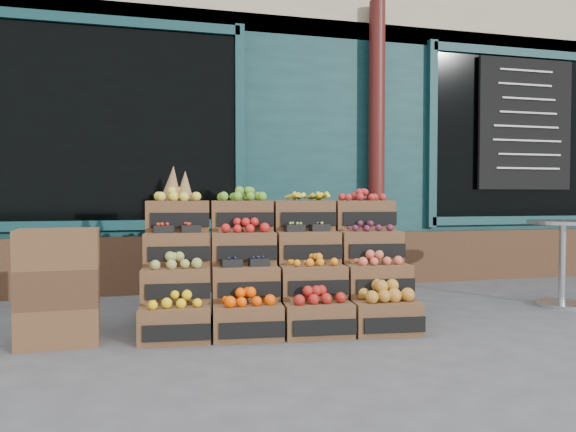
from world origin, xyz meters
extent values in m
plane|color=#4E4E51|center=(0.00, 0.00, 0.00)|extent=(60.00, 60.00, 0.00)
cube|color=#103638|center=(0.00, 5.20, 2.40)|extent=(12.00, 6.00, 4.80)
cube|color=#103638|center=(0.00, 2.25, 1.50)|extent=(12.00, 0.12, 3.00)
cube|color=#472D1C|center=(0.00, 2.18, 0.30)|extent=(12.00, 0.18, 0.60)
cube|color=black|center=(-1.60, 2.18, 1.75)|extent=(2.40, 0.06, 2.00)
cube|color=black|center=(3.20, 2.18, 1.75)|extent=(2.40, 0.06, 2.00)
cylinder|color=#4B1411|center=(1.20, 2.05, 1.60)|extent=(0.18, 0.18, 3.20)
cube|color=black|center=(3.20, 2.10, 1.90)|extent=(1.30, 0.04, 1.60)
cube|color=brown|center=(-1.17, 0.15, 0.12)|extent=(0.53, 0.39, 0.25)
cube|color=black|center=(-1.19, -0.03, 0.10)|extent=(0.45, 0.07, 0.11)
cube|color=yellow|center=(-1.17, 0.15, 0.28)|extent=(0.42, 0.30, 0.08)
cube|color=brown|center=(-0.66, 0.09, 0.12)|extent=(0.53, 0.39, 0.25)
cube|color=black|center=(-0.68, -0.09, 0.10)|extent=(0.45, 0.07, 0.11)
cube|color=#FF4C00|center=(-0.66, 0.09, 0.29)|extent=(0.42, 0.30, 0.09)
cube|color=brown|center=(-0.16, 0.03, 0.12)|extent=(0.53, 0.39, 0.25)
cube|color=black|center=(-0.18, -0.15, 0.10)|extent=(0.45, 0.07, 0.11)
cube|color=maroon|center=(-0.16, 0.03, 0.29)|extent=(0.42, 0.30, 0.09)
cube|color=brown|center=(0.35, -0.03, 0.12)|extent=(0.53, 0.39, 0.25)
cube|color=black|center=(0.33, -0.21, 0.10)|extent=(0.45, 0.07, 0.11)
cube|color=#B27525|center=(0.35, -0.03, 0.30)|extent=(0.42, 0.30, 0.11)
cube|color=brown|center=(-1.15, 0.35, 0.37)|extent=(0.53, 0.39, 0.25)
cube|color=black|center=(-1.17, 0.17, 0.34)|extent=(0.45, 0.07, 0.11)
cube|color=#999E4D|center=(-1.15, 0.35, 0.53)|extent=(0.42, 0.30, 0.08)
cube|color=brown|center=(-0.64, 0.29, 0.37)|extent=(0.53, 0.39, 0.25)
cube|color=black|center=(-0.66, 0.11, 0.34)|extent=(0.45, 0.07, 0.11)
cube|color=#1B1737|center=(-0.64, 0.29, 0.50)|extent=(0.42, 0.30, 0.03)
cube|color=brown|center=(-0.14, 0.24, 0.37)|extent=(0.53, 0.39, 0.25)
cube|color=black|center=(-0.16, 0.06, 0.34)|extent=(0.45, 0.07, 0.11)
cube|color=orange|center=(-0.14, 0.24, 0.52)|extent=(0.42, 0.30, 0.07)
cube|color=brown|center=(0.37, 0.18, 0.37)|extent=(0.53, 0.39, 0.25)
cube|color=black|center=(0.35, 0.00, 0.34)|extent=(0.45, 0.07, 0.11)
cube|color=#D25A40|center=(0.37, 0.18, 0.53)|extent=(0.42, 0.30, 0.08)
cube|color=brown|center=(-1.12, 0.56, 0.61)|extent=(0.53, 0.39, 0.25)
cube|color=black|center=(-1.14, 0.38, 0.59)|extent=(0.45, 0.07, 0.11)
cube|color=#A92313|center=(-1.12, 0.56, 0.75)|extent=(0.42, 0.30, 0.03)
cube|color=brown|center=(-0.62, 0.50, 0.61)|extent=(0.53, 0.39, 0.25)
cube|color=black|center=(-0.64, 0.32, 0.59)|extent=(0.45, 0.07, 0.11)
cube|color=red|center=(-0.62, 0.50, 0.78)|extent=(0.42, 0.30, 0.08)
cube|color=brown|center=(-0.11, 0.44, 0.61)|extent=(0.53, 0.39, 0.25)
cube|color=black|center=(-0.13, 0.26, 0.59)|extent=(0.45, 0.07, 0.11)
cube|color=#80B63D|center=(-0.11, 0.44, 0.75)|extent=(0.42, 0.30, 0.03)
cube|color=brown|center=(0.39, 0.39, 0.61)|extent=(0.53, 0.39, 0.25)
cube|color=black|center=(0.37, 0.21, 0.59)|extent=(0.45, 0.07, 0.11)
cube|color=#501A32|center=(0.39, 0.39, 0.77)|extent=(0.42, 0.30, 0.06)
cube|color=brown|center=(-1.10, 0.76, 0.86)|extent=(0.53, 0.39, 0.25)
cube|color=black|center=(-1.12, 0.58, 0.83)|extent=(0.45, 0.07, 0.11)
cube|color=yellow|center=(-1.10, 0.76, 1.02)|extent=(0.42, 0.30, 0.08)
cube|color=brown|center=(-0.59, 0.71, 0.86)|extent=(0.53, 0.39, 0.25)
cube|color=black|center=(-0.61, 0.53, 0.83)|extent=(0.45, 0.07, 0.11)
cube|color=#5C9C27|center=(-0.59, 0.71, 1.02)|extent=(0.42, 0.30, 0.08)
cube|color=brown|center=(-0.09, 0.65, 0.86)|extent=(0.53, 0.39, 0.25)
cube|color=black|center=(-0.11, 0.47, 0.83)|extent=(0.45, 0.07, 0.11)
cube|color=yellow|center=(-0.09, 0.65, 1.02)|extent=(0.42, 0.30, 0.08)
cube|color=brown|center=(0.42, 0.59, 0.86)|extent=(0.53, 0.39, 0.25)
cube|color=black|center=(0.40, 0.41, 0.83)|extent=(0.45, 0.07, 0.11)
cube|color=#A52120|center=(0.42, 0.59, 1.02)|extent=(0.42, 0.30, 0.07)
cube|color=#472D1C|center=(-0.39, 0.27, 0.12)|extent=(2.04, 0.57, 0.25)
cube|color=#472D1C|center=(-0.36, 0.47, 0.25)|extent=(2.04, 0.57, 0.49)
cube|color=#472D1C|center=(-0.34, 0.68, 0.37)|extent=(2.04, 0.57, 0.74)
cone|color=olive|center=(-1.15, 0.76, 1.12)|extent=(0.17, 0.17, 0.28)
cone|color=olive|center=(-1.04, 0.80, 1.10)|extent=(0.15, 0.15, 0.25)
cube|color=brown|center=(-1.95, 0.26, 0.13)|extent=(0.54, 0.38, 0.26)
cube|color=#472D1C|center=(-1.95, 0.26, 0.40)|extent=(0.54, 0.38, 0.26)
cube|color=brown|center=(-1.95, 0.26, 0.66)|extent=(0.54, 0.38, 0.26)
cylinder|color=silver|center=(2.38, 0.50, 0.02)|extent=(0.46, 0.46, 0.03)
cylinder|color=silver|center=(2.38, 0.50, 0.39)|extent=(0.06, 0.06, 0.75)
cylinder|color=silver|center=(2.38, 0.50, 0.78)|extent=(0.63, 0.63, 0.03)
imported|color=#14471A|center=(-1.77, 2.94, 1.01)|extent=(0.87, 0.73, 2.03)
camera|label=1|loc=(-1.42, -3.83, 1.01)|focal=35.00mm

